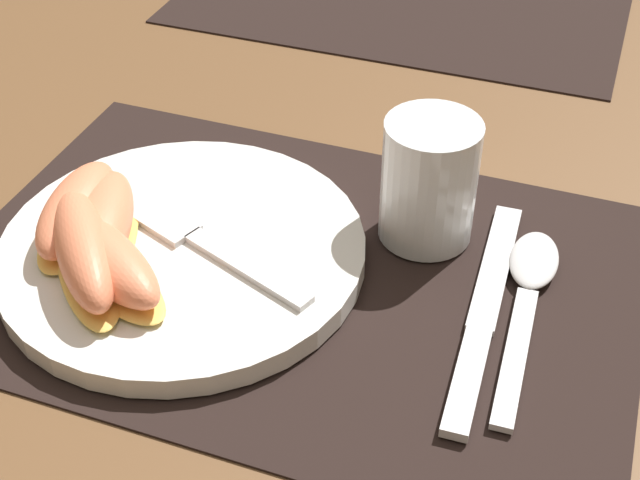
# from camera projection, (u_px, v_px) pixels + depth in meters

# --- Properties ---
(ground_plane) EXTENTS (3.00, 3.00, 0.00)m
(ground_plane) POSITION_uv_depth(u_px,v_px,m) (294.00, 274.00, 0.62)
(ground_plane) COLOR brown
(placemat) EXTENTS (0.47, 0.32, 0.00)m
(placemat) POSITION_uv_depth(u_px,v_px,m) (294.00, 272.00, 0.62)
(placemat) COLOR black
(placemat) RESTS_ON ground_plane
(plate) EXTENTS (0.26, 0.26, 0.02)m
(plate) POSITION_uv_depth(u_px,v_px,m) (183.00, 251.00, 0.62)
(plate) COLOR white
(plate) RESTS_ON placemat
(juice_glass) EXTENTS (0.07, 0.07, 0.09)m
(juice_glass) POSITION_uv_depth(u_px,v_px,m) (428.00, 188.00, 0.63)
(juice_glass) COLOR silver
(juice_glass) RESTS_ON placemat
(knife) EXTENTS (0.03, 0.22, 0.01)m
(knife) POSITION_uv_depth(u_px,v_px,m) (484.00, 314.00, 0.58)
(knife) COLOR silver
(knife) RESTS_ON placemat
(spoon) EXTENTS (0.04, 0.18, 0.01)m
(spoon) POSITION_uv_depth(u_px,v_px,m) (529.00, 283.00, 0.60)
(spoon) COLOR silver
(spoon) RESTS_ON placemat
(fork) EXTENTS (0.17, 0.08, 0.00)m
(fork) POSITION_uv_depth(u_px,v_px,m) (199.00, 238.00, 0.62)
(fork) COLOR silver
(fork) RESTS_ON plate
(citrus_wedge_0) EXTENTS (0.06, 0.12, 0.03)m
(citrus_wedge_0) POSITION_uv_depth(u_px,v_px,m) (77.00, 211.00, 0.62)
(citrus_wedge_0) COLOR #F7C656
(citrus_wedge_0) RESTS_ON plate
(citrus_wedge_1) EXTENTS (0.09, 0.14, 0.03)m
(citrus_wedge_1) POSITION_uv_depth(u_px,v_px,m) (100.00, 230.00, 0.61)
(citrus_wedge_1) COLOR #F7C656
(citrus_wedge_1) RESTS_ON plate
(citrus_wedge_2) EXTENTS (0.11, 0.12, 0.04)m
(citrus_wedge_2) POSITION_uv_depth(u_px,v_px,m) (85.00, 252.00, 0.58)
(citrus_wedge_2) COLOR #F7C656
(citrus_wedge_2) RESTS_ON plate
(citrus_wedge_3) EXTENTS (0.14, 0.10, 0.04)m
(citrus_wedge_3) POSITION_uv_depth(u_px,v_px,m) (101.00, 258.00, 0.58)
(citrus_wedge_3) COLOR #F7C656
(citrus_wedge_3) RESTS_ON plate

